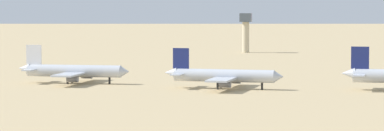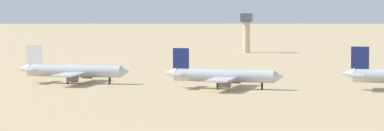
{
  "view_description": "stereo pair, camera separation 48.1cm",
  "coord_description": "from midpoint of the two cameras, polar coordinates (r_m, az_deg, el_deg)",
  "views": [
    {
      "loc": [
        34.06,
        -252.76,
        23.31
      ],
      "look_at": [
        -10.8,
        0.38,
        6.0
      ],
      "focal_mm": 88.99,
      "sensor_mm": 36.0,
      "label": 1
    },
    {
      "loc": [
        34.54,
        -252.67,
        23.31
      ],
      "look_at": [
        -10.8,
        0.38,
        6.0
      ],
      "focal_mm": 88.99,
      "sensor_mm": 36.0,
      "label": 2
    }
  ],
  "objects": [
    {
      "name": "ground",
      "position": [
        256.09,
        2.42,
        -1.37
      ],
      "size": [
        4000.0,
        4000.0,
        0.0
      ],
      "primitive_type": "plane",
      "color": "tan"
    },
    {
      "name": "parked_jet_white_3",
      "position": [
        272.58,
        -7.09,
        -0.33
      ],
      "size": [
        33.07,
        27.72,
        10.94
      ],
      "rotation": [
        0.0,
        0.0,
        -0.03
      ],
      "color": "silver",
      "rests_on": "ground"
    },
    {
      "name": "parked_jet_navy_4",
      "position": [
        254.01,
        1.91,
        -0.61
      ],
      "size": [
        32.69,
        27.56,
        10.79
      ],
      "rotation": [
        0.0,
        0.0,
        -0.08
      ],
      "color": "silver",
      "rests_on": "ground"
    },
    {
      "name": "control_tower",
      "position": [
        435.31,
        3.32,
        2.21
      ],
      "size": [
        5.2,
        5.2,
        18.02
      ],
      "color": "#C6B793",
      "rests_on": "ground"
    }
  ]
}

